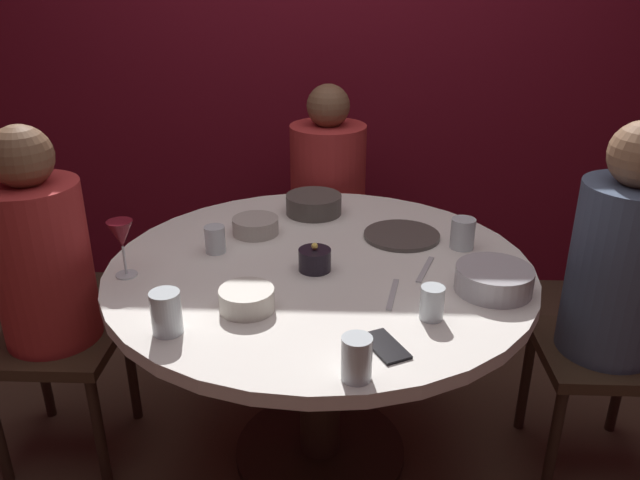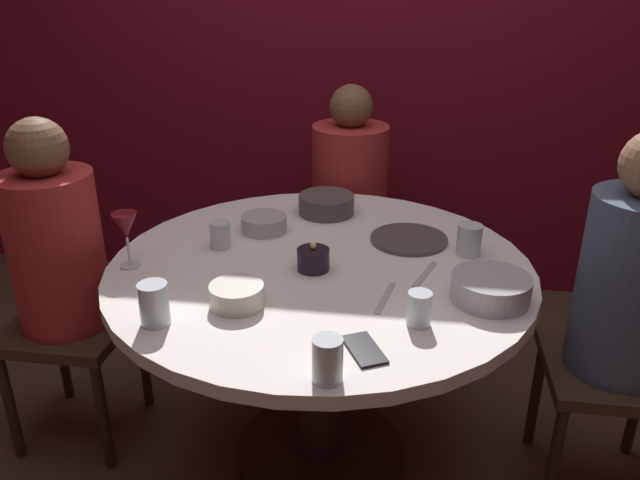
# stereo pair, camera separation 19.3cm
# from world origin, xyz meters

# --- Properties ---
(ground_plane) EXTENTS (8.00, 8.00, 0.00)m
(ground_plane) POSITION_xyz_m (0.00, 0.00, 0.00)
(ground_plane) COLOR #4C3828
(back_wall) EXTENTS (6.00, 0.10, 2.60)m
(back_wall) POSITION_xyz_m (0.00, 1.44, 1.30)
(back_wall) COLOR maroon
(back_wall) RESTS_ON ground
(dining_table) EXTENTS (1.32, 1.32, 0.76)m
(dining_table) POSITION_xyz_m (0.00, 0.00, 0.60)
(dining_table) COLOR white
(dining_table) RESTS_ON ground
(seated_diner_left) EXTENTS (0.40, 0.40, 1.19)m
(seated_diner_left) POSITION_xyz_m (-0.88, 0.00, 0.73)
(seated_diner_left) COLOR #3F2D1E
(seated_diner_left) RESTS_ON ground
(seated_diner_back) EXTENTS (0.40, 0.40, 1.15)m
(seated_diner_back) POSITION_xyz_m (0.00, 0.89, 0.71)
(seated_diner_back) COLOR #3F2D1E
(seated_diner_back) RESTS_ON ground
(seated_diner_right) EXTENTS (0.40, 0.40, 1.21)m
(seated_diner_right) POSITION_xyz_m (0.92, 0.00, 0.74)
(seated_diner_right) COLOR #3F2D1E
(seated_diner_right) RESTS_ON ground
(candle_holder) EXTENTS (0.10, 0.10, 0.09)m
(candle_holder) POSITION_xyz_m (-0.01, -0.04, 0.79)
(candle_holder) COLOR black
(candle_holder) RESTS_ON dining_table
(wine_glass) EXTENTS (0.08, 0.08, 0.18)m
(wine_glass) POSITION_xyz_m (-0.58, -0.11, 0.88)
(wine_glass) COLOR silver
(wine_glass) RESTS_ON dining_table
(dinner_plate) EXTENTS (0.26, 0.26, 0.01)m
(dinner_plate) POSITION_xyz_m (0.27, 0.21, 0.76)
(dinner_plate) COLOR #4C4742
(dinner_plate) RESTS_ON dining_table
(cell_phone) EXTENTS (0.13, 0.16, 0.01)m
(cell_phone) POSITION_xyz_m (0.18, -0.46, 0.76)
(cell_phone) COLOR black
(cell_phone) RESTS_ON dining_table
(bowl_serving_large) EXTENTS (0.22, 0.22, 0.07)m
(bowl_serving_large) POSITION_xyz_m (0.50, -0.16, 0.79)
(bowl_serving_large) COLOR #B7B7BC
(bowl_serving_large) RESTS_ON dining_table
(bowl_salad_center) EXTENTS (0.16, 0.16, 0.06)m
(bowl_salad_center) POSITION_xyz_m (-0.23, 0.23, 0.78)
(bowl_salad_center) COLOR #B2ADA3
(bowl_salad_center) RESTS_ON dining_table
(bowl_small_white) EXTENTS (0.21, 0.21, 0.07)m
(bowl_small_white) POSITION_xyz_m (-0.04, 0.43, 0.79)
(bowl_small_white) COLOR #4C4742
(bowl_small_white) RESTS_ON dining_table
(bowl_sauce_side) EXTENTS (0.15, 0.15, 0.06)m
(bowl_sauce_side) POSITION_xyz_m (-0.19, -0.29, 0.79)
(bowl_sauce_side) COLOR beige
(bowl_sauce_side) RESTS_ON dining_table
(cup_near_candle) EXTENTS (0.06, 0.06, 0.09)m
(cup_near_candle) POSITION_xyz_m (0.30, -0.32, 0.80)
(cup_near_candle) COLOR silver
(cup_near_candle) RESTS_ON dining_table
(cup_by_left_diner) EXTENTS (0.08, 0.08, 0.10)m
(cup_by_left_diner) POSITION_xyz_m (0.46, 0.14, 0.81)
(cup_by_left_diner) COLOR silver
(cup_by_left_diner) RESTS_ON dining_table
(cup_by_right_diner) EXTENTS (0.08, 0.08, 0.11)m
(cup_by_right_diner) POSITION_xyz_m (-0.37, -0.41, 0.81)
(cup_by_right_diner) COLOR silver
(cup_by_right_diner) RESTS_ON dining_table
(cup_center_front) EXTENTS (0.07, 0.07, 0.11)m
(cup_center_front) POSITION_xyz_m (0.10, -0.59, 0.81)
(cup_center_front) COLOR silver
(cup_center_front) RESTS_ON dining_table
(cup_far_edge) EXTENTS (0.07, 0.07, 0.09)m
(cup_far_edge) POSITION_xyz_m (-0.34, 0.07, 0.80)
(cup_far_edge) COLOR silver
(cup_far_edge) RESTS_ON dining_table
(fork_near_plate) EXTENTS (0.07, 0.18, 0.01)m
(fork_near_plate) POSITION_xyz_m (0.32, -0.03, 0.76)
(fork_near_plate) COLOR #B7B7BC
(fork_near_plate) RESTS_ON dining_table
(knife_near_plate) EXTENTS (0.05, 0.18, 0.01)m
(knife_near_plate) POSITION_xyz_m (0.21, -0.20, 0.76)
(knife_near_plate) COLOR #B7B7BC
(knife_near_plate) RESTS_ON dining_table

